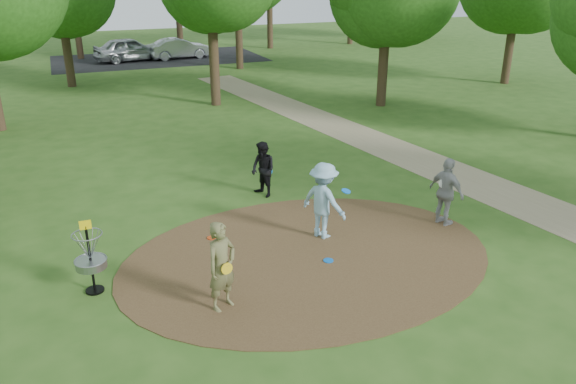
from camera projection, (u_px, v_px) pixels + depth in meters
name	position (u px, v px, depth m)	size (l,w,h in m)	color
ground	(308.00, 257.00, 12.44)	(100.00, 100.00, 0.00)	#2D5119
dirt_clearing	(308.00, 256.00, 12.43)	(8.40, 8.40, 0.02)	#47301C
footpath	(483.00, 186.00, 16.42)	(2.00, 40.00, 0.01)	#8C7A5B
parking_lot	(159.00, 58.00, 38.90)	(14.00, 8.00, 0.01)	black
player_observer_with_disc	(222.00, 266.00, 10.27)	(0.76, 0.67, 1.75)	brown
player_throwing_with_disc	(324.00, 201.00, 13.03)	(1.32, 1.37, 1.84)	#8DB9D2
player_walking_with_disc	(263.00, 170.00, 15.45)	(0.79, 0.90, 1.55)	black
player_waiting_with_disc	(446.00, 192.00, 13.68)	(0.64, 1.08, 1.73)	#98989B
disc_ground_blue	(328.00, 260.00, 12.22)	(0.22, 0.22, 0.02)	blue
disc_ground_red	(212.00, 238.00, 13.24)	(0.22, 0.22, 0.02)	#BC3812
car_left	(130.00, 49.00, 37.51)	(1.86, 4.63, 1.58)	#A2A6AA
car_right	(179.00, 48.00, 38.63)	(1.46, 4.19, 1.38)	#A4A5AB
disc_golf_basket	(89.00, 252.00, 10.80)	(0.63, 0.63, 1.54)	black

